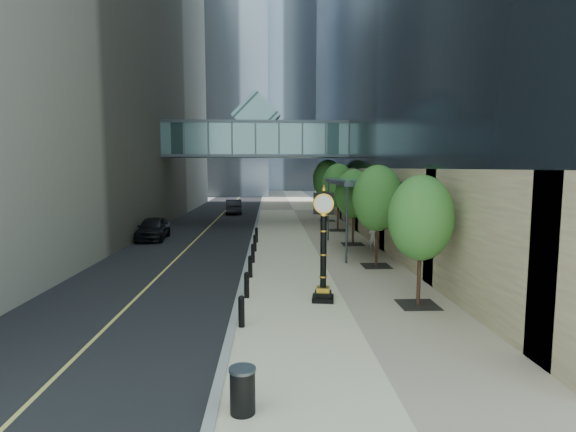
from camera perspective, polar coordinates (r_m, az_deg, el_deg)
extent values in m
plane|color=gray|center=(13.82, 5.49, -15.34)|extent=(320.00, 320.00, 0.00)
cube|color=black|center=(53.23, -7.91, 0.70)|extent=(8.00, 180.00, 0.02)
cube|color=beige|center=(53.04, 0.72, 0.76)|extent=(8.00, 180.00, 0.06)
cube|color=gray|center=(52.98, -3.60, 0.75)|extent=(0.25, 180.00, 0.07)
cube|color=#909EB6|center=(135.60, -4.24, 17.86)|extent=(22.00, 22.00, 65.00)
cube|color=slate|center=(40.82, -4.06, 9.61)|extent=(17.00, 4.00, 3.00)
cube|color=#383F44|center=(40.76, -4.04, 7.57)|extent=(17.00, 4.20, 0.25)
cube|color=#383F44|center=(40.93, -4.07, 11.64)|extent=(17.00, 4.20, 0.25)
cube|color=slate|center=(41.00, -4.08, 12.54)|extent=(4.24, 3.00, 4.24)
cube|color=#383F44|center=(27.26, 8.91, 4.31)|extent=(3.00, 8.00, 0.25)
cube|color=slate|center=(27.26, 8.91, 4.62)|extent=(2.80, 7.80, 0.06)
cylinder|color=#383F44|center=(23.56, 7.46, -1.08)|extent=(0.12, 0.12, 4.20)
cylinder|color=#383F44|center=(30.83, 5.14, 0.66)|extent=(0.12, 0.12, 4.20)
cylinder|color=black|center=(14.50, -5.93, -12.15)|extent=(0.20, 0.20, 0.90)
cylinder|color=black|center=(17.56, -5.26, -8.86)|extent=(0.20, 0.20, 0.90)
cylinder|color=black|center=(20.66, -4.81, -6.56)|extent=(0.20, 0.20, 0.90)
cylinder|color=black|center=(23.79, -4.47, -4.86)|extent=(0.20, 0.20, 0.90)
cylinder|color=black|center=(26.93, -4.22, -3.55)|extent=(0.20, 0.20, 0.90)
cylinder|color=black|center=(30.09, -4.02, -2.52)|extent=(0.20, 0.20, 0.90)
cube|color=black|center=(17.36, 16.18, -10.77)|extent=(1.40, 1.40, 0.02)
cylinder|color=#3C2419|center=(17.04, 16.30, -6.74)|extent=(0.14, 0.14, 2.52)
ellipsoid|color=#296525|center=(16.72, 16.51, -0.22)|extent=(2.31, 2.31, 3.08)
cube|color=black|center=(23.41, 11.12, -6.24)|extent=(1.40, 1.40, 0.02)
cylinder|color=#3C2419|center=(23.16, 11.19, -2.97)|extent=(0.14, 0.14, 2.73)
ellipsoid|color=#296525|center=(22.93, 11.30, 2.24)|extent=(2.50, 2.50, 3.33)
cube|color=black|center=(29.66, 8.22, -3.56)|extent=(1.40, 1.40, 0.02)
cylinder|color=#3C2419|center=(29.47, 8.25, -1.09)|extent=(0.14, 0.14, 2.60)
ellipsoid|color=#296525|center=(29.28, 8.32, 2.81)|extent=(2.38, 2.38, 3.17)
cube|color=black|center=(35.99, 6.33, -1.81)|extent=(1.40, 1.40, 0.02)
cylinder|color=#3C2419|center=(35.82, 6.36, 0.40)|extent=(0.14, 0.14, 2.82)
ellipsoid|color=#296525|center=(35.67, 6.40, 3.89)|extent=(2.58, 2.58, 3.44)
cube|color=black|center=(42.37, 5.02, -0.59)|extent=(1.40, 1.40, 0.02)
cylinder|color=#3C2419|center=(42.22, 5.04, 1.44)|extent=(0.14, 0.14, 3.04)
ellipsoid|color=#296525|center=(42.09, 5.07, 4.63)|extent=(2.78, 2.78, 3.71)
cube|color=black|center=(17.24, 4.46, -10.39)|extent=(0.91, 0.91, 0.18)
cube|color=black|center=(17.19, 4.47, -9.83)|extent=(0.71, 0.71, 0.18)
cube|color=gold|center=(17.14, 4.47, -9.26)|extent=(0.56, 0.56, 0.18)
cylinder|color=black|center=(16.81, 4.51, -4.44)|extent=(0.23, 0.23, 2.75)
cube|color=black|center=(16.57, 4.57, 1.60)|extent=(0.79, 0.38, 0.80)
cylinder|color=white|center=(16.73, 4.50, 1.64)|extent=(0.62, 0.13, 0.62)
cylinder|color=white|center=(16.42, 4.63, 1.56)|extent=(0.62, 0.13, 0.62)
sphere|color=gold|center=(16.54, 4.58, 3.29)|extent=(0.18, 0.18, 0.18)
cylinder|color=black|center=(9.87, -5.79, -21.34)|extent=(0.53, 0.53, 0.90)
imported|color=beige|center=(27.87, 10.77, -2.62)|extent=(0.63, 0.46, 1.57)
imported|color=black|center=(32.86, -16.76, -1.50)|extent=(2.12, 4.75, 1.59)
imported|color=black|center=(49.43, -6.91, 1.21)|extent=(2.05, 4.84, 1.55)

